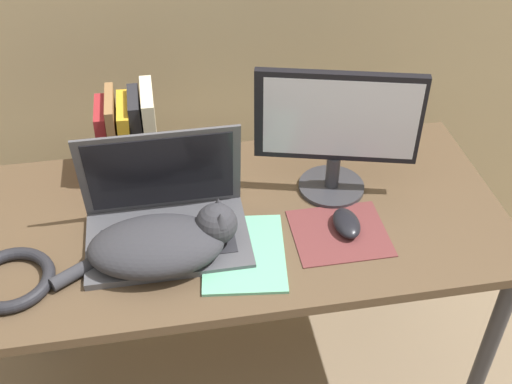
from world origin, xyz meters
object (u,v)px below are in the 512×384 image
(laptop, at_px, (166,219))
(cat, at_px, (164,243))
(external_monitor, at_px, (337,129))
(book_row, at_px, (129,136))
(webcam, at_px, (217,142))
(computer_mouse, at_px, (346,223))
(cable_coil, at_px, (11,279))
(notepad, at_px, (244,253))

(laptop, relative_size, cat, 0.89)
(external_monitor, xyz_separation_m, book_row, (-0.52, 0.17, -0.08))
(webcam, bearing_deg, computer_mouse, -53.20)
(cable_coil, relative_size, notepad, 0.70)
(cat, distance_m, external_monitor, 0.51)
(book_row, bearing_deg, computer_mouse, -32.94)
(laptop, xyz_separation_m, computer_mouse, (0.44, -0.06, -0.03))
(laptop, distance_m, book_row, 0.29)
(computer_mouse, distance_m, webcam, 0.46)
(computer_mouse, bearing_deg, book_row, 147.06)
(external_monitor, relative_size, notepad, 1.45)
(webcam, bearing_deg, cable_coil, -141.21)
(laptop, xyz_separation_m, webcam, (0.16, 0.31, -0.01))
(cable_coil, bearing_deg, notepad, 0.45)
(external_monitor, bearing_deg, webcam, 143.71)
(laptop, bearing_deg, notepad, -30.08)
(computer_mouse, xyz_separation_m, cable_coil, (-0.79, -0.05, -0.01))
(cable_coil, bearing_deg, computer_mouse, 3.45)
(cat, distance_m, book_row, 0.37)
(cat, xyz_separation_m, cable_coil, (-0.35, -0.02, -0.04))
(laptop, bearing_deg, webcam, 62.63)
(external_monitor, distance_m, book_row, 0.55)
(laptop, relative_size, computer_mouse, 3.62)
(cable_coil, distance_m, webcam, 0.67)
(cat, relative_size, book_row, 1.78)
(book_row, distance_m, notepad, 0.46)
(cable_coil, bearing_deg, webcam, 38.79)
(notepad, height_order, webcam, webcam)
(cable_coil, xyz_separation_m, notepad, (0.53, 0.00, -0.01))
(laptop, distance_m, external_monitor, 0.48)
(laptop, distance_m, cat, 0.09)
(notepad, bearing_deg, laptop, 149.92)
(cat, height_order, cable_coil, cat)
(book_row, relative_size, cable_coil, 1.26)
(cat, relative_size, computer_mouse, 4.07)
(external_monitor, distance_m, cable_coil, 0.85)
(computer_mouse, relative_size, notepad, 0.39)
(book_row, xyz_separation_m, cable_coil, (-0.28, -0.38, -0.10))
(cable_coil, relative_size, webcam, 2.95)
(laptop, bearing_deg, computer_mouse, -7.40)
(cat, bearing_deg, laptop, 83.34)
(external_monitor, bearing_deg, computer_mouse, -92.11)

